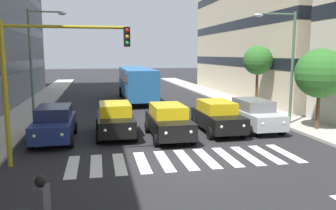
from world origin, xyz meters
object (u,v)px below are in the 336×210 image
car_0 (254,114)px  car_4 (54,123)px  car_1 (217,116)px  street_lamp_left (286,56)px  bus_behind_traffic (137,81)px  car_2 (168,121)px  street_lamp_right (36,52)px  car_3 (115,119)px  traffic_light_gantry (43,69)px  street_tree_0 (320,73)px  street_tree_1 (258,61)px

car_0 → car_4: size_ratio=1.00×
car_1 → street_lamp_left: street_lamp_left is taller
car_1 → street_lamp_left: 5.60m
car_0 → bus_behind_traffic: bus_behind_traffic is taller
car_2 → car_4: 5.71m
bus_behind_traffic → street_lamp_right: size_ratio=1.48×
car_3 → traffic_light_gantry: bearing=56.4°
car_3 → street_lamp_left: 10.54m
bus_behind_traffic → street_tree_0: size_ratio=2.36×
car_2 → bus_behind_traffic: bearing=-90.0°
street_lamp_right → car_2: bearing=133.9°
street_tree_0 → street_lamp_left: bearing=-57.2°
car_3 → car_1: bearing=176.1°
street_lamp_right → street_tree_1: 16.08m
street_lamp_left → street_tree_1: size_ratio=1.37×
street_tree_1 → car_3: bearing=30.0°
car_4 → bus_behind_traffic: bus_behind_traffic is taller
car_2 → street_tree_0: 8.77m
car_0 → street_tree_1: (-3.40, -6.64, 2.91)m
car_3 → street_tree_0: (-11.10, 1.28, 2.35)m
bus_behind_traffic → traffic_light_gantry: (5.49, 17.59, 1.87)m
car_2 → car_3: (2.65, -1.12, 0.00)m
street_lamp_left → street_lamp_right: 16.10m
car_0 → street_lamp_left: street_lamp_left is taller
traffic_light_gantry → street_lamp_left: size_ratio=0.84×
car_0 → car_1: bearing=5.7°
car_4 → street_tree_1: bearing=-153.9°
car_3 → bus_behind_traffic: 13.59m
car_4 → traffic_light_gantry: size_ratio=0.81×
street_lamp_left → street_lamp_right: street_lamp_right is taller
car_3 → street_lamp_left: bearing=-177.6°
car_0 → car_2: (5.19, 0.97, 0.00)m
car_0 → car_1: (2.29, 0.23, 0.00)m
street_lamp_right → car_4: bearing=104.2°
car_2 → traffic_light_gantry: traffic_light_gantry is taller
car_3 → car_4: same height
street_lamp_right → street_tree_0: street_lamp_right is taller
car_0 → street_tree_1: 8.00m
traffic_light_gantry → street_lamp_right: 11.15m
car_2 → street_lamp_left: street_lamp_left is taller
car_1 → bus_behind_traffic: bus_behind_traffic is taller
car_2 → street_tree_0: street_tree_0 is taller
street_lamp_right → bus_behind_traffic: bearing=-138.4°
car_0 → car_2: 5.28m
bus_behind_traffic → street_lamp_right: street_lamp_right is taller
car_0 → street_tree_1: street_tree_1 is taller
car_1 → bus_behind_traffic: bearing=-78.0°
car_2 → car_4: bearing=-6.3°
car_0 → car_2: same height
traffic_light_gantry → street_tree_1: (-14.08, -10.79, 0.06)m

